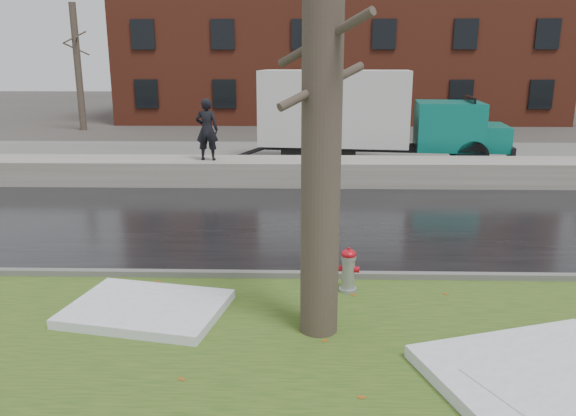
{
  "coord_description": "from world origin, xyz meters",
  "views": [
    {
      "loc": [
        -0.21,
        -8.01,
        3.66
      ],
      "look_at": [
        -0.47,
        2.02,
        1.0
      ],
      "focal_mm": 35.0,
      "sensor_mm": 36.0,
      "label": 1
    }
  ],
  "objects_px": {
    "box_truck": "(364,115)",
    "fire_hydrant": "(348,268)",
    "worker": "(207,129)",
    "tree": "(322,91)"
  },
  "relations": [
    {
      "from": "box_truck",
      "to": "tree",
      "type": "bearing_deg",
      "value": -91.94
    },
    {
      "from": "box_truck",
      "to": "worker",
      "type": "distance_m",
      "value": 6.16
    },
    {
      "from": "box_truck",
      "to": "fire_hydrant",
      "type": "bearing_deg",
      "value": -90.46
    },
    {
      "from": "box_truck",
      "to": "worker",
      "type": "relative_size",
      "value": 5.5
    },
    {
      "from": "worker",
      "to": "fire_hydrant",
      "type": "bearing_deg",
      "value": 117.69
    },
    {
      "from": "box_truck",
      "to": "worker",
      "type": "xyz_separation_m",
      "value": [
        -5.01,
        -3.58,
        -0.09
      ]
    },
    {
      "from": "tree",
      "to": "box_truck",
      "type": "relative_size",
      "value": 0.64
    },
    {
      "from": "fire_hydrant",
      "to": "worker",
      "type": "height_order",
      "value": "worker"
    },
    {
      "from": "fire_hydrant",
      "to": "worker",
      "type": "distance_m",
      "value": 8.94
    },
    {
      "from": "fire_hydrant",
      "to": "box_truck",
      "type": "distance_m",
      "value": 11.84
    }
  ]
}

